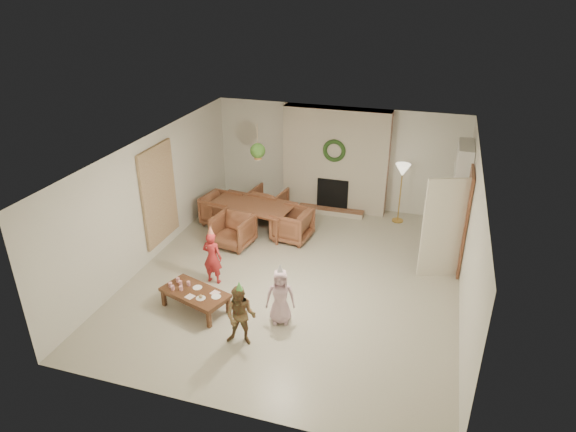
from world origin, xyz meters
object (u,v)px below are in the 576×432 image
at_px(dining_chair_far, 268,203).
at_px(dining_chair_right, 292,225).
at_px(dining_chair_near, 233,231).
at_px(coffee_table_top, 195,293).
at_px(dining_chair_left, 221,209).
at_px(child_plaid, 241,316).
at_px(child_pink, 280,296).
at_px(dining_table, 252,217).
at_px(child_red, 212,258).

xyz_separation_m(dining_chair_far, dining_chair_right, (0.87, -0.94, 0.00)).
distance_m(dining_chair_near, coffee_table_top, 2.32).
bearing_deg(coffee_table_top, dining_chair_right, 91.86).
distance_m(dining_chair_far, coffee_table_top, 3.89).
distance_m(dining_chair_left, child_plaid, 4.32).
bearing_deg(dining_chair_far, dining_chair_near, 90.00).
bearing_deg(dining_chair_right, dining_chair_left, -90.00).
distance_m(dining_chair_left, child_pink, 3.95).
bearing_deg(dining_chair_left, dining_table, -90.00).
distance_m(coffee_table_top, child_red, 0.91).
bearing_deg(child_red, dining_chair_near, -80.09).
height_order(dining_chair_left, dining_chair_right, same).
distance_m(dining_chair_near, dining_chair_right, 1.28).
bearing_deg(child_red, dining_table, -85.85).
height_order(dining_chair_right, coffee_table_top, dining_chair_right).
distance_m(dining_chair_far, dining_chair_left, 1.13).
bearing_deg(dining_table, dining_chair_right, 0.00).
relative_size(dining_chair_right, child_red, 0.75).
height_order(dining_chair_right, child_red, child_red).
relative_size(dining_chair_near, child_plaid, 0.76).
height_order(dining_chair_far, child_plaid, child_plaid).
distance_m(dining_table, child_plaid, 3.90).
distance_m(dining_chair_far, child_red, 3.00).
height_order(dining_chair_left, child_red, child_red).
relative_size(dining_chair_near, coffee_table_top, 0.66).
bearing_deg(dining_chair_left, child_red, -151.17).
xyz_separation_m(coffee_table_top, child_plaid, (1.09, -0.60, 0.18)).
bearing_deg(dining_chair_left, child_pink, -133.36).
bearing_deg(dining_chair_left, dining_chair_far, -45.00).
height_order(dining_table, dining_chair_left, dining_chair_left).
xyz_separation_m(dining_chair_far, child_pink, (1.52, -3.78, 0.14)).
bearing_deg(dining_chair_near, dining_chair_left, 135.00).
bearing_deg(child_red, dining_chair_far, -88.59).
bearing_deg(child_red, child_plaid, 130.43).
bearing_deg(dining_table, child_red, -79.70).
xyz_separation_m(dining_chair_near, child_plaid, (1.35, -2.91, 0.16)).
height_order(child_plaid, child_pink, child_plaid).
xyz_separation_m(dining_chair_far, dining_chair_left, (-0.91, -0.67, 0.00)).
xyz_separation_m(dining_table, child_pink, (1.64, -2.99, 0.17)).
xyz_separation_m(dining_chair_right, coffee_table_top, (-0.85, -2.95, -0.02)).
bearing_deg(child_pink, coffee_table_top, 167.53).
height_order(child_red, child_pink, child_red).
bearing_deg(dining_chair_near, dining_chair_right, 38.66).
bearing_deg(child_pink, dining_chair_left, 111.42).
height_order(dining_chair_near, coffee_table_top, dining_chair_near).
bearing_deg(dining_chair_right, child_plaid, 12.47).
distance_m(child_red, child_plaid, 1.89).
bearing_deg(dining_chair_left, coffee_table_top, -155.25).
height_order(dining_table, child_pink, child_pink).
relative_size(dining_chair_near, child_pink, 0.79).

